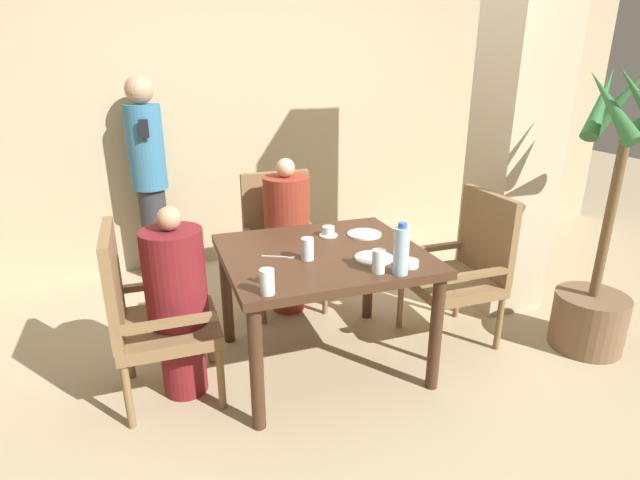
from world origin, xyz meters
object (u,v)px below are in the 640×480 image
object	(u,v)px
teacup_with_saucer	(328,232)
glass_tall_mid	(379,261)
chair_right_side	(464,265)
water_bottle	(401,250)
diner_in_far_chair	(287,235)
plate_main_left	(364,234)
chair_left_side	(148,313)
standing_host	(149,175)
glass_tall_far	(267,282)
potted_palm	(600,264)
bowl_small	(409,263)
glass_tall_near	(307,249)
chair_far_side	(282,237)
plate_main_right	(374,258)
diner_in_left_chair	(178,302)

from	to	relation	value
teacup_with_saucer	glass_tall_mid	distance (m)	0.62
chair_right_side	water_bottle	distance (m)	0.90
diner_in_far_chair	plate_main_left	world-z (taller)	diner_in_far_chair
chair_left_side	standing_host	xyz separation A→B (m)	(0.09, 1.70, 0.38)
glass_tall_far	teacup_with_saucer	bearing A→B (deg)	50.78
glass_tall_far	plate_main_left	bearing A→B (deg)	38.69
potted_palm	bowl_small	world-z (taller)	potted_palm
standing_host	glass_tall_mid	bearing A→B (deg)	-63.24
diner_in_far_chair	potted_palm	distance (m)	2.03
chair_left_side	glass_tall_mid	size ratio (longest dim) A/B	8.02
water_bottle	standing_host	bearing A→B (deg)	118.20
potted_palm	glass_tall_near	xyz separation A→B (m)	(-1.79, 0.30, 0.21)
chair_far_side	diner_in_far_chair	distance (m)	0.17
chair_far_side	potted_palm	size ratio (longest dim) A/B	0.55
plate_main_left	plate_main_right	size ratio (longest dim) A/B	1.00
teacup_with_saucer	glass_tall_far	size ratio (longest dim) A/B	0.94
diner_in_far_chair	chair_left_side	bearing A→B (deg)	-141.92
chair_far_side	plate_main_right	distance (m)	1.16
diner_in_left_chair	plate_main_right	distance (m)	1.08
diner_in_left_chair	plate_main_left	bearing A→B (deg)	8.72
chair_left_side	diner_in_left_chair	xyz separation A→B (m)	(0.15, 0.00, 0.04)
chair_far_side	teacup_with_saucer	bearing A→B (deg)	-79.88
standing_host	glass_tall_near	xyz separation A→B (m)	(0.76, -1.79, -0.10)
plate_main_right	bowl_small	xyz separation A→B (m)	(0.13, -0.16, 0.01)
water_bottle	glass_tall_mid	bearing A→B (deg)	150.37
water_bottle	diner_in_left_chair	bearing A→B (deg)	158.14
chair_left_side	chair_right_side	bearing A→B (deg)	0.00
water_bottle	glass_tall_far	world-z (taller)	water_bottle
teacup_with_saucer	plate_main_right	bearing A→B (deg)	-77.00
plate_main_left	glass_tall_near	size ratio (longest dim) A/B	1.73
potted_palm	glass_tall_far	bearing A→B (deg)	-178.85
chair_left_side	glass_tall_near	size ratio (longest dim) A/B	8.02
chair_right_side	chair_far_side	bearing A→B (deg)	136.78
glass_tall_far	diner_in_left_chair	bearing A→B (deg)	131.70
teacup_with_saucer	potted_palm	bearing A→B (deg)	-22.20
plate_main_right	bowl_small	size ratio (longest dim) A/B	2.01
diner_in_left_chair	diner_in_far_chair	distance (m)	1.12
glass_tall_near	glass_tall_far	distance (m)	0.46
glass_tall_far	chair_left_side	bearing A→B (deg)	141.06
standing_host	diner_in_far_chair	bearing A→B (deg)	-46.75
diner_in_left_chair	standing_host	distance (m)	1.73
chair_left_side	plate_main_left	bearing A→B (deg)	7.72
glass_tall_mid	glass_tall_far	world-z (taller)	same
standing_host	glass_tall_far	bearing A→B (deg)	-78.04
diner_in_left_chair	chair_left_side	bearing A→B (deg)	-180.00
standing_host	glass_tall_near	distance (m)	1.95
plate_main_right	chair_far_side	bearing A→B (deg)	101.27
potted_palm	glass_tall_far	distance (m)	2.11
teacup_with_saucer	chair_far_side	bearing A→B (deg)	100.12
chair_left_side	glass_tall_mid	distance (m)	1.23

